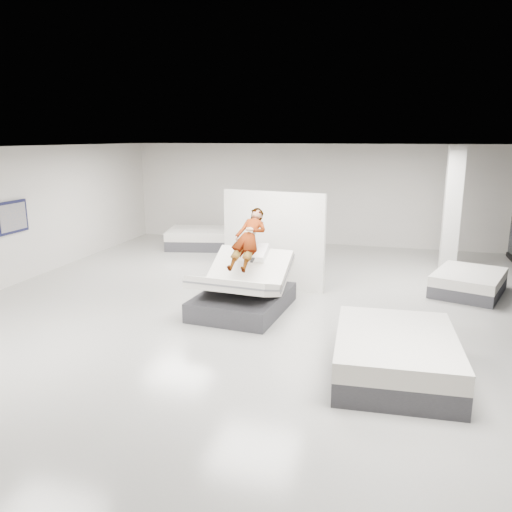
{
  "coord_description": "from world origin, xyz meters",
  "views": [
    {
      "loc": [
        2.5,
        -9.01,
        3.39
      ],
      "look_at": [
        -0.14,
        0.68,
        1.0
      ],
      "focal_mm": 35.0,
      "sensor_mm": 36.0,
      "label": 1
    }
  ],
  "objects_px": {
    "flat_bed_right_near": "(395,355)",
    "wall_poster": "(12,217)",
    "flat_bed_right_far": "(468,283)",
    "flat_bed_left_far": "(203,238)",
    "person": "(248,247)",
    "divider_panel": "(273,240)",
    "column": "(452,210)",
    "remote": "(252,260)",
    "hero_bed": "(243,291)"
  },
  "relations": [
    {
      "from": "column",
      "to": "divider_panel",
      "type": "bearing_deg",
      "value": -146.68
    },
    {
      "from": "hero_bed",
      "to": "wall_poster",
      "type": "bearing_deg",
      "value": 175.9
    },
    {
      "from": "flat_bed_right_far",
      "to": "flat_bed_right_near",
      "type": "xyz_separation_m",
      "value": [
        -1.57,
        -4.52,
        0.07
      ]
    },
    {
      "from": "person",
      "to": "flat_bed_right_near",
      "type": "relative_size",
      "value": 0.66
    },
    {
      "from": "remote",
      "to": "flat_bed_left_far",
      "type": "relative_size",
      "value": 0.06
    },
    {
      "from": "flat_bed_left_far",
      "to": "person",
      "type": "bearing_deg",
      "value": -59.55
    },
    {
      "from": "flat_bed_right_near",
      "to": "wall_poster",
      "type": "distance_m",
      "value": 9.07
    },
    {
      "from": "divider_panel",
      "to": "flat_bed_right_near",
      "type": "bearing_deg",
      "value": -45.18
    },
    {
      "from": "divider_panel",
      "to": "flat_bed_left_far",
      "type": "distance_m",
      "value": 4.87
    },
    {
      "from": "wall_poster",
      "to": "flat_bed_right_far",
      "type": "bearing_deg",
      "value": 11.21
    },
    {
      "from": "flat_bed_right_far",
      "to": "flat_bed_left_far",
      "type": "xyz_separation_m",
      "value": [
        -7.46,
        2.94,
        0.04
      ]
    },
    {
      "from": "remote",
      "to": "divider_panel",
      "type": "relative_size",
      "value": 0.06
    },
    {
      "from": "hero_bed",
      "to": "flat_bed_left_far",
      "type": "relative_size",
      "value": 0.95
    },
    {
      "from": "person",
      "to": "wall_poster",
      "type": "distance_m",
      "value": 5.72
    },
    {
      "from": "flat_bed_left_far",
      "to": "remote",
      "type": "bearing_deg",
      "value": -59.77
    },
    {
      "from": "person",
      "to": "flat_bed_left_far",
      "type": "relative_size",
      "value": 0.65
    },
    {
      "from": "hero_bed",
      "to": "divider_panel",
      "type": "xyz_separation_m",
      "value": [
        0.2,
        1.74,
        0.7
      ]
    },
    {
      "from": "wall_poster",
      "to": "divider_panel",
      "type": "bearing_deg",
      "value": 12.77
    },
    {
      "from": "flat_bed_right_far",
      "to": "column",
      "type": "bearing_deg",
      "value": 97.49
    },
    {
      "from": "remote",
      "to": "wall_poster",
      "type": "relative_size",
      "value": 0.15
    },
    {
      "from": "flat_bed_right_far",
      "to": "flat_bed_right_near",
      "type": "bearing_deg",
      "value": -109.18
    },
    {
      "from": "flat_bed_left_far",
      "to": "column",
      "type": "distance_m",
      "value": 7.38
    },
    {
      "from": "column",
      "to": "wall_poster",
      "type": "distance_m",
      "value": 10.71
    },
    {
      "from": "person",
      "to": "flat_bed_right_far",
      "type": "relative_size",
      "value": 0.74
    },
    {
      "from": "column",
      "to": "wall_poster",
      "type": "height_order",
      "value": "column"
    },
    {
      "from": "divider_panel",
      "to": "flat_bed_right_far",
      "type": "height_order",
      "value": "divider_panel"
    },
    {
      "from": "divider_panel",
      "to": "wall_poster",
      "type": "height_order",
      "value": "divider_panel"
    },
    {
      "from": "divider_panel",
      "to": "remote",
      "type": "bearing_deg",
      "value": -80.22
    },
    {
      "from": "person",
      "to": "remote",
      "type": "distance_m",
      "value": 0.45
    },
    {
      "from": "remote",
      "to": "flat_bed_right_far",
      "type": "distance_m",
      "value": 5.04
    },
    {
      "from": "flat_bed_right_far",
      "to": "column",
      "type": "relative_size",
      "value": 0.66
    },
    {
      "from": "remote",
      "to": "flat_bed_right_near",
      "type": "xyz_separation_m",
      "value": [
        2.73,
        -2.03,
        -0.76
      ]
    },
    {
      "from": "column",
      "to": "flat_bed_left_far",
      "type": "bearing_deg",
      "value": 172.42
    },
    {
      "from": "remote",
      "to": "flat_bed_left_far",
      "type": "distance_m",
      "value": 6.33
    },
    {
      "from": "flat_bed_right_far",
      "to": "flat_bed_left_far",
      "type": "distance_m",
      "value": 8.02
    },
    {
      "from": "flat_bed_right_far",
      "to": "divider_panel",
      "type": "bearing_deg",
      "value": -170.94
    },
    {
      "from": "remote",
      "to": "flat_bed_right_far",
      "type": "relative_size",
      "value": 0.07
    },
    {
      "from": "person",
      "to": "flat_bed_left_far",
      "type": "bearing_deg",
      "value": 125.55
    },
    {
      "from": "divider_panel",
      "to": "column",
      "type": "bearing_deg",
      "value": 42.46
    },
    {
      "from": "remote",
      "to": "divider_panel",
      "type": "height_order",
      "value": "divider_panel"
    },
    {
      "from": "remote",
      "to": "wall_poster",
      "type": "xyz_separation_m",
      "value": [
        -5.89,
        0.47,
        0.53
      ]
    },
    {
      "from": "divider_panel",
      "to": "flat_bed_left_far",
      "type": "bearing_deg",
      "value": 140.04
    },
    {
      "from": "hero_bed",
      "to": "flat_bed_right_near",
      "type": "height_order",
      "value": "hero_bed"
    },
    {
      "from": "column",
      "to": "flat_bed_right_far",
      "type": "bearing_deg",
      "value": -82.51
    },
    {
      "from": "person",
      "to": "wall_poster",
      "type": "height_order",
      "value": "wall_poster"
    },
    {
      "from": "hero_bed",
      "to": "flat_bed_left_far",
      "type": "bearing_deg",
      "value": 118.78
    },
    {
      "from": "person",
      "to": "flat_bed_left_far",
      "type": "distance_m",
      "value": 5.94
    },
    {
      "from": "divider_panel",
      "to": "wall_poster",
      "type": "relative_size",
      "value": 2.57
    },
    {
      "from": "flat_bed_left_far",
      "to": "column",
      "type": "height_order",
      "value": "column"
    },
    {
      "from": "wall_poster",
      "to": "person",
      "type": "bearing_deg",
      "value": -1.0
    }
  ]
}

